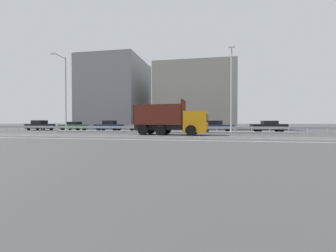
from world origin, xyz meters
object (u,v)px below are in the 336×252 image
(street_lamp_0, at_px, (65,90))
(parked_car_5, at_px, (216,126))
(parked_car_0, at_px, (40,125))
(street_lamp_1, at_px, (231,88))
(parked_car_2, at_px, (109,126))
(parked_car_4, at_px, (176,127))
(parked_car_6, at_px, (268,126))
(parked_car_1, at_px, (74,126))
(median_road_sign, at_px, (205,124))
(dump_truck, at_px, (180,123))
(parked_car_3, at_px, (143,126))

(street_lamp_0, bearing_deg, parked_car_5, 12.15)
(parked_car_0, bearing_deg, street_lamp_0, 62.03)
(street_lamp_1, xyz_separation_m, parked_car_2, (-17.33, 3.96, -4.59))
(parked_car_4, xyz_separation_m, parked_car_6, (12.35, -0.52, 0.08))
(parked_car_1, relative_size, parked_car_2, 1.02)
(median_road_sign, bearing_deg, parked_car_5, 72.57)
(dump_truck, distance_m, median_road_sign, 5.37)
(parked_car_1, bearing_deg, street_lamp_1, -98.48)
(parked_car_3, height_order, parked_car_6, parked_car_6)
(parked_car_3, bearing_deg, parked_car_5, 95.92)
(median_road_sign, relative_size, parked_car_0, 0.51)
(street_lamp_0, relative_size, parked_car_3, 2.16)
(parked_car_0, xyz_separation_m, parked_car_4, (22.16, 0.12, -0.11))
(median_road_sign, height_order, parked_car_5, median_road_sign)
(street_lamp_1, bearing_deg, dump_truck, -140.70)
(median_road_sign, bearing_deg, parked_car_4, 135.69)
(parked_car_0, height_order, parked_car_4, parked_car_0)
(parked_car_4, xyz_separation_m, parked_car_5, (5.62, 0.04, 0.08))
(parked_car_0, distance_m, parked_car_4, 22.16)
(street_lamp_0, distance_m, parked_car_6, 27.68)
(parked_car_1, bearing_deg, parked_car_6, -88.91)
(parked_car_4, bearing_deg, street_lamp_1, 55.99)
(median_road_sign, height_order, street_lamp_0, street_lamp_0)
(dump_truck, distance_m, parked_car_5, 9.77)
(parked_car_1, height_order, parked_car_5, parked_car_5)
(parked_car_6, bearing_deg, street_lamp_1, 124.30)
(parked_car_0, height_order, parked_car_5, parked_car_0)
(median_road_sign, xyz_separation_m, parked_car_1, (-20.30, 3.87, -0.41))
(median_road_sign, xyz_separation_m, parked_car_5, (1.33, 4.23, -0.36))
(street_lamp_0, distance_m, parked_car_0, 9.89)
(parked_car_0, bearing_deg, parked_car_1, 89.34)
(street_lamp_0, distance_m, parked_car_3, 11.73)
(parked_car_1, height_order, parked_car_2, parked_car_2)
(dump_truck, relative_size, parked_car_2, 1.89)
(median_road_sign, height_order, parked_car_6, median_road_sign)
(parked_car_2, bearing_deg, median_road_sign, -108.17)
(street_lamp_0, relative_size, street_lamp_1, 1.05)
(median_road_sign, bearing_deg, street_lamp_0, -179.61)
(parked_car_1, bearing_deg, parked_car_3, -87.66)
(street_lamp_1, bearing_deg, parked_car_2, 167.14)
(parked_car_1, height_order, parked_car_6, parked_car_6)
(parked_car_0, relative_size, parked_car_2, 1.04)
(dump_truck, bearing_deg, street_lamp_0, -102.33)
(parked_car_0, bearing_deg, median_road_sign, 82.45)
(street_lamp_0, bearing_deg, parked_car_6, 8.02)
(parked_car_0, relative_size, parked_car_5, 0.85)
(parked_car_5, xyz_separation_m, parked_car_6, (6.73, -0.55, 0.01))
(street_lamp_1, relative_size, parked_car_2, 2.36)
(parked_car_3, distance_m, parked_car_5, 10.44)
(median_road_sign, bearing_deg, parked_car_1, 169.20)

